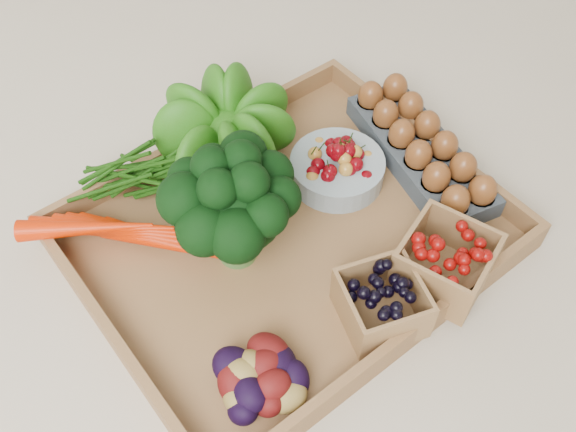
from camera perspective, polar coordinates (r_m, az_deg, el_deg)
ground at (r=0.91m, az=-0.00°, el=-2.35°), size 4.00×4.00×0.00m
tray at (r=0.90m, az=-0.00°, el=-2.07°), size 0.55×0.45×0.01m
carrots at (r=0.89m, az=-13.38°, el=-1.56°), size 0.20×0.14×0.05m
lettuce at (r=0.94m, az=-5.56°, el=8.21°), size 0.14×0.14×0.14m
broccoli at (r=0.82m, az=-4.74°, el=-0.66°), size 0.17×0.17×0.14m
cherry_bowl at (r=0.95m, az=4.37°, el=4.16°), size 0.14×0.14×0.04m
egg_carton at (r=0.99m, az=11.63°, el=5.45°), size 0.16×0.30×0.03m
potatoes at (r=0.75m, az=-2.77°, el=-14.25°), size 0.12×0.12×0.07m
punnet_blackberry at (r=0.80m, az=8.32°, el=-7.64°), size 0.12×0.12×0.07m
punnet_raspberry at (r=0.85m, az=13.82°, el=-3.93°), size 0.14×0.14×0.07m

